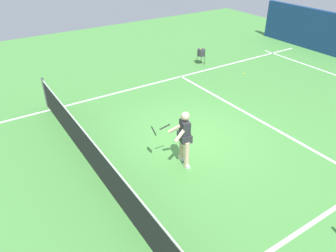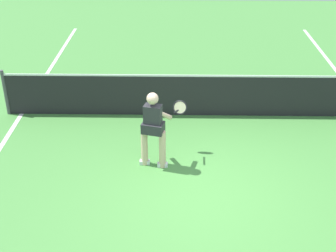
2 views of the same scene
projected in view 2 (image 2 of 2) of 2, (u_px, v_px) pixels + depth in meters
The scene contains 3 objects.
ground_plane at pixel (202, 194), 8.37m from camera, with size 27.87×27.87×0.00m, color #4C9342.
court_net at pixel (197, 95), 10.78m from camera, with size 8.91×0.08×1.09m.
tennis_player at pixel (154, 127), 8.79m from camera, with size 0.93×0.89×1.55m.
Camera 2 is at (-0.48, -6.75, 5.10)m, focal length 50.24 mm.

